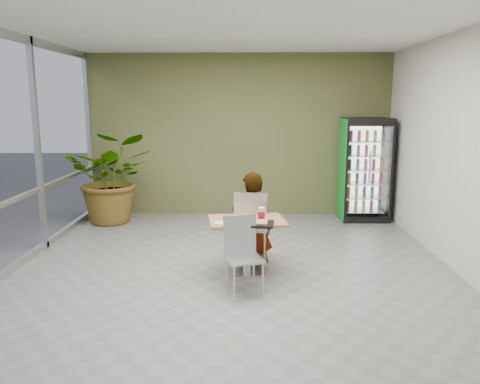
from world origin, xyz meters
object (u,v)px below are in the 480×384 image
beverage_fridge (365,169)px  cafeteria_tray (255,224)px  chair_far (251,221)px  soda_cup (261,214)px  potted_plant (112,178)px  chair_near (242,248)px  seated_woman (252,228)px  dining_table (247,235)px

beverage_fridge → cafeteria_tray: bearing=-124.0°
chair_far → soda_cup: (0.13, -0.47, 0.22)m
soda_cup → potted_plant: bearing=134.7°
chair_far → soda_cup: chair_far is taller
chair_near → cafeteria_tray: size_ratio=1.94×
seated_woman → soda_cup: size_ratio=9.49×
potted_plant → seated_woman: bearing=-40.4°
beverage_fridge → potted_plant: (-4.81, -0.28, -0.13)m
dining_table → cafeteria_tray: (0.10, -0.26, 0.23)m
cafeteria_tray → beverage_fridge: bearing=56.5°
dining_table → potted_plant: potted_plant is taller
soda_cup → cafeteria_tray: size_ratio=0.36×
chair_near → seated_woman: 1.06m
chair_near → potted_plant: potted_plant is taller
seated_woman → beverage_fridge: size_ratio=0.82×
cafeteria_tray → beverage_fridge: beverage_fridge is taller
chair_near → potted_plant: size_ratio=0.54×
chair_far → beverage_fridge: beverage_fridge is taller
dining_table → seated_woman: bearing=81.4°
seated_woman → beverage_fridge: beverage_fridge is taller
soda_cup → potted_plant: 3.89m
chair_near → beverage_fridge: 4.27m
dining_table → seated_woman: (0.07, 0.49, -0.03)m
soda_cup → cafeteria_tray: 0.25m
potted_plant → beverage_fridge: bearing=3.3°
chair_far → chair_near: (-0.12, -0.99, -0.07)m
chair_near → beverage_fridge: bearing=39.9°
seated_woman → potted_plant: 3.46m
dining_table → cafeteria_tray: cafeteria_tray is taller
chair_far → chair_near: bearing=90.1°
soda_cup → seated_woman: bearing=102.0°
soda_cup → cafeteria_tray: bearing=-111.9°
dining_table → chair_far: 0.45m
cafeteria_tray → potted_plant: size_ratio=0.28×
chair_near → seated_woman: seated_woman is taller
beverage_fridge → soda_cup: bearing=-124.8°
chair_near → cafeteria_tray: (0.15, 0.29, 0.23)m
chair_near → seated_woman: size_ratio=0.57×
dining_table → seated_woman: 0.50m
dining_table → cafeteria_tray: size_ratio=2.24×
beverage_fridge → chair_near: bearing=-123.6°
chair_near → soda_cup: bearing=47.6°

